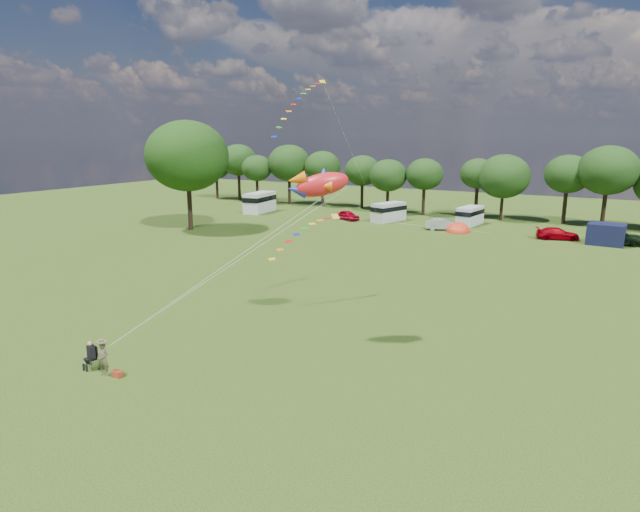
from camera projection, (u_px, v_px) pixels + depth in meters
The scene contains 19 objects.
ground_plane at pixel (245, 359), 28.19m from camera, with size 180.00×180.00×0.00m, color black.
tree_line at pixel (531, 175), 70.69m from camera, with size 102.98×10.98×10.27m.
big_tree at pixel (187, 156), 64.42m from camera, with size 10.00×10.00×13.28m.
car_a at pixel (348, 215), 73.77m from camera, with size 1.53×3.90×1.30m, color #A20017.
car_b at pixel (443, 224), 66.01m from camera, with size 1.51×4.04×1.43m, color #9FA2A8.
car_c at pixel (557, 234), 60.10m from camera, with size 1.85×4.40×1.32m, color #9B000B.
car_d at pixel (619, 237), 57.60m from camera, with size 2.47×5.46×1.49m, color black.
campervan_a at pixel (260, 202), 81.01m from camera, with size 3.37×6.37×2.98m.
campervan_b at pixel (389, 211), 72.58m from camera, with size 3.58×5.55×2.52m.
campervan_c at pixel (470, 215), 69.73m from camera, with size 2.64×5.05×2.37m.
tent_orange at pixel (458, 232), 64.79m from camera, with size 2.97×3.25×2.32m.
tent_greyblue at pixel (602, 241), 58.99m from camera, with size 3.00×3.28×2.23m.
awning_navy at pixel (606, 234), 57.22m from camera, with size 3.63×2.95×2.27m, color #111433.
kite_flyer at pixel (103, 359), 26.09m from camera, with size 0.63×0.41×1.73m, color brown.
camp_chair at pixel (91, 352), 26.94m from camera, with size 0.71×0.72×1.45m.
kite_bag at pixel (117, 374), 26.07m from camera, with size 0.46×0.31×0.33m, color #A8371E.
fish_kite at pixel (317, 184), 28.77m from camera, with size 3.42×2.78×1.89m.
streamer_kite_a at pixel (302, 99), 53.63m from camera, with size 3.35×5.58×5.76m.
streamer_kite_c at pixel (310, 229), 37.09m from camera, with size 3.05×4.90×2.77m.
Camera 1 is at (16.54, -20.80, 11.58)m, focal length 30.00 mm.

